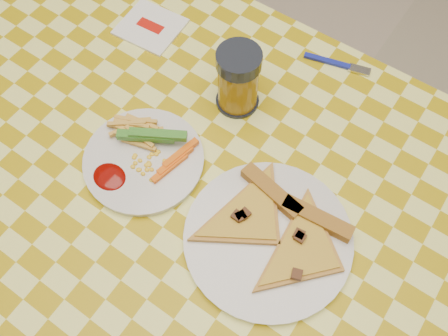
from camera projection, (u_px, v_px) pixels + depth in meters
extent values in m
plane|color=beige|center=(204.00, 301.00, 1.50)|extent=(8.00, 8.00, 0.00)
cylinder|color=silver|center=(118.00, 71.00, 1.46)|extent=(0.06, 0.06, 0.71)
cube|color=#552D1D|center=(190.00, 201.00, 0.86)|extent=(1.20, 0.80, 0.04)
cylinder|color=silver|center=(144.00, 161.00, 0.86)|extent=(0.24, 0.24, 0.01)
cylinder|color=silver|center=(268.00, 239.00, 0.79)|extent=(0.30, 0.30, 0.01)
cube|color=#0E550D|center=(152.00, 135.00, 0.84)|extent=(0.10, 0.08, 0.02)
cube|color=#F4610A|center=(175.00, 161.00, 0.84)|extent=(0.06, 0.08, 0.02)
ellipsoid|color=#6C0602|center=(110.00, 177.00, 0.83)|extent=(0.06, 0.05, 0.01)
cube|color=#AE8127|center=(271.00, 192.00, 0.81)|extent=(0.12, 0.05, 0.02)
cube|color=#AE8127|center=(317.00, 219.00, 0.79)|extent=(0.12, 0.03, 0.02)
cylinder|color=black|center=(237.00, 100.00, 0.92)|extent=(0.08, 0.08, 0.01)
cylinder|color=#875D0E|center=(238.00, 84.00, 0.88)|extent=(0.07, 0.07, 0.10)
cylinder|color=black|center=(239.00, 60.00, 0.82)|extent=(0.08, 0.08, 0.03)
cube|color=white|center=(150.00, 27.00, 1.00)|extent=(0.13, 0.12, 0.01)
cube|color=red|center=(150.00, 26.00, 1.00)|extent=(0.06, 0.03, 0.00)
cube|color=#161F99|center=(327.00, 61.00, 0.96)|extent=(0.09, 0.03, 0.01)
cube|color=silver|center=(360.00, 70.00, 0.95)|extent=(0.04, 0.03, 0.00)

